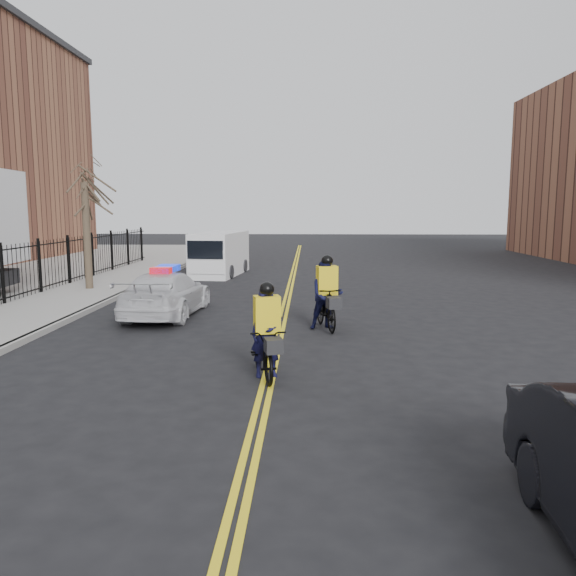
% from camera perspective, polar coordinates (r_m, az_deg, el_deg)
% --- Properties ---
extents(ground, '(120.00, 120.00, 0.00)m').
position_cam_1_polar(ground, '(11.35, -1.73, -8.07)').
color(ground, black).
rests_on(ground, ground).
extents(center_line_left, '(0.10, 60.00, 0.01)m').
position_cam_1_polar(center_line_left, '(19.16, -0.39, -1.40)').
color(center_line_left, yellow).
rests_on(center_line_left, ground).
extents(center_line_right, '(0.10, 60.00, 0.01)m').
position_cam_1_polar(center_line_right, '(19.15, 0.09, -1.40)').
color(center_line_right, yellow).
rests_on(center_line_right, ground).
extents(sidewalk, '(3.00, 60.00, 0.15)m').
position_cam_1_polar(sidewalk, '(20.82, -21.25, -1.00)').
color(sidewalk, gray).
rests_on(sidewalk, ground).
extents(curb, '(0.20, 60.00, 0.15)m').
position_cam_1_polar(curb, '(20.28, -17.35, -1.05)').
color(curb, gray).
rests_on(curb, ground).
extents(iron_fence, '(0.12, 28.00, 2.00)m').
position_cam_1_polar(iron_fence, '(21.35, -25.08, 1.51)').
color(iron_fence, black).
rests_on(iron_fence, ground).
extents(street_tree, '(3.20, 3.20, 4.80)m').
position_cam_1_polar(street_tree, '(22.48, -19.92, 8.55)').
color(street_tree, '#392D22').
rests_on(street_tree, sidewalk).
extents(police_cruiser, '(2.04, 4.63, 1.48)m').
position_cam_1_polar(police_cruiser, '(16.93, -12.27, -0.57)').
color(police_cruiser, silver).
rests_on(police_cruiser, ground).
extents(cargo_van, '(2.29, 5.04, 2.04)m').
position_cam_1_polar(cargo_van, '(27.02, -7.00, 3.42)').
color(cargo_van, white).
rests_on(cargo_van, ground).
extents(cyclist_near, '(1.08, 1.95, 1.81)m').
position_cam_1_polar(cyclist_near, '(10.61, -2.13, -5.70)').
color(cyclist_near, black).
rests_on(cyclist_near, ground).
extents(cyclist_far, '(1.01, 2.02, 1.97)m').
position_cam_1_polar(cyclist_far, '(14.74, 3.96, -1.24)').
color(cyclist_far, black).
rests_on(cyclist_far, ground).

